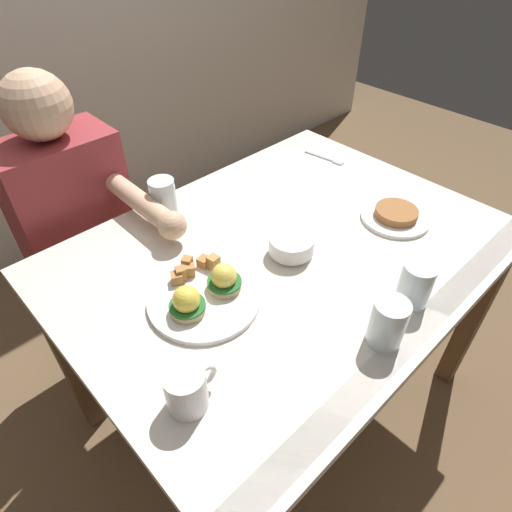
# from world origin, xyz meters

# --- Properties ---
(ground_plane) EXTENTS (6.00, 6.00, 0.00)m
(ground_plane) POSITION_xyz_m (0.00, 0.00, 0.00)
(ground_plane) COLOR brown
(dining_table) EXTENTS (1.20, 0.90, 0.74)m
(dining_table) POSITION_xyz_m (0.00, 0.00, 0.63)
(dining_table) COLOR silver
(dining_table) RESTS_ON ground_plane
(eggs_benedict_plate) EXTENTS (0.27, 0.27, 0.09)m
(eggs_benedict_plate) POSITION_xyz_m (-0.28, 0.00, 0.76)
(eggs_benedict_plate) COLOR white
(eggs_benedict_plate) RESTS_ON dining_table
(fruit_bowl) EXTENTS (0.12, 0.12, 0.05)m
(fruit_bowl) POSITION_xyz_m (-0.01, -0.03, 0.77)
(fruit_bowl) COLOR white
(fruit_bowl) RESTS_ON dining_table
(coffee_mug) EXTENTS (0.11, 0.08, 0.09)m
(coffee_mug) POSITION_xyz_m (-0.47, -0.19, 0.79)
(coffee_mug) COLOR white
(coffee_mug) RESTS_ON dining_table
(fork) EXTENTS (0.04, 0.16, 0.00)m
(fork) POSITION_xyz_m (0.47, 0.24, 0.74)
(fork) COLOR silver
(fork) RESTS_ON dining_table
(water_glass_near) EXTENTS (0.08, 0.08, 0.11)m
(water_glass_near) POSITION_xyz_m (-0.07, -0.36, 0.79)
(water_glass_near) COLOR silver
(water_glass_near) RESTS_ON dining_table
(water_glass_far) EXTENTS (0.08, 0.08, 0.11)m
(water_glass_far) POSITION_xyz_m (0.07, -0.34, 0.79)
(water_glass_far) COLOR silver
(water_glass_far) RESTS_ON dining_table
(water_glass_extra) EXTENTS (0.07, 0.07, 0.13)m
(water_glass_extra) POSITION_xyz_m (-0.15, 0.35, 0.79)
(water_glass_extra) COLOR silver
(water_glass_extra) RESTS_ON dining_table
(side_plate) EXTENTS (0.20, 0.20, 0.04)m
(side_plate) POSITION_xyz_m (0.33, -0.13, 0.75)
(side_plate) COLOR white
(side_plate) RESTS_ON dining_table
(diner_person) EXTENTS (0.34, 0.54, 1.14)m
(diner_person) POSITION_xyz_m (-0.32, 0.60, 0.65)
(diner_person) COLOR #33333D
(diner_person) RESTS_ON ground_plane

